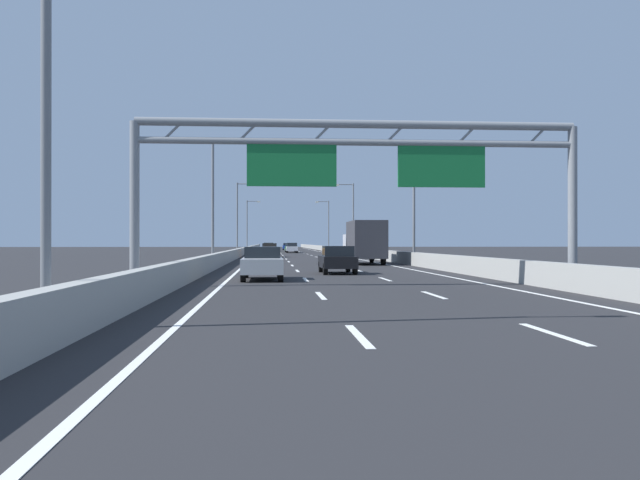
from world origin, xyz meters
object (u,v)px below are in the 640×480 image
sign_gantry (361,159)px  streetlamp_left_mid (216,193)px  streetlamp_right_distant (327,222)px  box_truck (365,241)px  black_car (337,260)px  silver_car (262,263)px  blue_car (287,246)px  green_car (291,248)px  streetlamp_left_near (59,50)px  streetlamp_left_distant (248,222)px  streetlamp_left_far (239,214)px  streetlamp_right_far (352,214)px  yellow_car (269,247)px  streetlamp_right_mid (411,194)px  orange_car (269,250)px  white_car (292,248)px

sign_gantry → streetlamp_left_mid: bearing=106.4°
streetlamp_right_distant → box_truck: bearing=-92.8°
black_car → silver_car: bearing=-125.3°
blue_car → silver_car: bearing=-92.0°
sign_gantry → streetlamp_right_distant: size_ratio=1.81×
green_car → streetlamp_left_near: bearing=-94.4°
streetlamp_right_distant → streetlamp_left_distant: bearing=180.0°
streetlamp_right_distant → streetlamp_left_far: bearing=-111.5°
streetlamp_left_mid → silver_car: 21.80m
streetlamp_right_far → streetlamp_left_distant: same height
streetlamp_right_far → blue_car: size_ratio=2.09×
yellow_car → blue_car: bearing=80.4°
streetlamp_left_far → blue_car: bearing=81.4°
streetlamp_right_mid → yellow_car: bearing=99.6°
streetlamp_right_mid → streetlamp_left_distant: bearing=101.2°
black_car → sign_gantry: bearing=-90.7°
sign_gantry → streetlamp_left_far: size_ratio=1.81×
streetlamp_left_near → streetlamp_right_distant: (14.93, 113.44, 0.00)m
sign_gantry → orange_car: (-3.52, 49.31, -4.07)m
sign_gantry → streetlamp_left_mid: size_ratio=1.81×
streetlamp_left_mid → streetlamp_right_distant: size_ratio=1.00×
streetlamp_left_far → streetlamp_right_far: bearing=0.0°
streetlamp_left_far → silver_car: 59.08m
streetlamp_right_far → white_car: streetlamp_right_far is taller
streetlamp_left_near → white_car: bearing=85.3°
box_truck → yellow_car: bearing=96.4°
streetlamp_right_far → streetlamp_left_distant: size_ratio=1.00×
green_car → blue_car: (0.14, 28.98, -0.00)m
streetlamp_left_near → orange_car: (4.01, 61.46, -4.62)m
streetlamp_left_far → blue_car: streetlamp_left_far is taller
streetlamp_right_mid → streetlamp_right_distant: (0.00, 75.63, 0.00)m
green_car → silver_car: silver_car is taller
streetlamp_right_far → streetlamp_right_distant: 37.81m
streetlamp_right_far → yellow_car: (-11.10, 27.98, -4.61)m
blue_car → silver_car: size_ratio=1.00×
streetlamp_right_far → yellow_car: size_ratio=2.07×
streetlamp_left_mid → streetlamp_left_far: bearing=90.0°
sign_gantry → white_car: size_ratio=3.70×
streetlamp_right_mid → green_car: size_ratio=2.11×
blue_car → black_car: black_car is taller
streetlamp_left_far → orange_car: bearing=-74.2°
orange_car → white_car: bearing=83.2°
streetlamp_right_far → black_car: size_ratio=2.26×
streetlamp_right_far → box_truck: size_ratio=1.22×
streetlamp_left_far → streetlamp_left_distant: size_ratio=1.00×
streetlamp_right_far → yellow_car: bearing=111.6°
streetlamp_left_distant → silver_car: (3.74, -96.60, -4.65)m
streetlamp_left_far → silver_car: (3.74, -58.78, -4.65)m
streetlamp_left_near → black_car: size_ratio=2.26×
green_car → yellow_car: 7.76m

